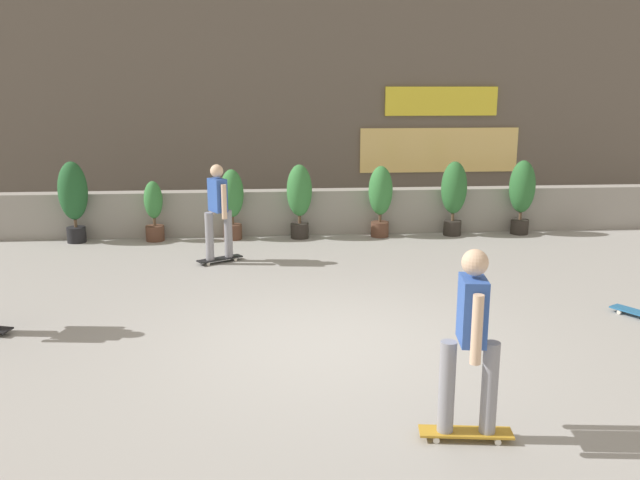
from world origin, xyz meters
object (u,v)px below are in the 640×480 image
potted_plant_2 (232,200)px  potted_plant_5 (454,193)px  potted_plant_4 (380,196)px  potted_plant_3 (299,196)px  potted_plant_1 (154,210)px  skater_far_left (471,337)px  potted_plant_6 (522,191)px  skater_mid_plaza (218,209)px  potted_plant_0 (73,195)px

potted_plant_2 → potted_plant_5: bearing=-0.0°
potted_plant_5 → potted_plant_4: bearing=180.0°
potted_plant_3 → potted_plant_4: potted_plant_3 is taller
potted_plant_1 → skater_far_left: (3.85, -7.87, 0.32)m
potted_plant_4 → skater_far_left: bearing=-94.5°
skater_far_left → potted_plant_1: bearing=116.1°
potted_plant_4 → skater_far_left: skater_far_left is taller
potted_plant_5 → potted_plant_6: potted_plant_6 is taller
potted_plant_3 → potted_plant_4: 1.62m
skater_mid_plaza → potted_plant_6: bearing=16.4°
skater_mid_plaza → skater_far_left: (2.49, -6.11, 0.00)m
skater_far_left → skater_mid_plaza: bearing=112.2°
potted_plant_3 → potted_plant_1: bearing=180.0°
potted_plant_4 → potted_plant_5: 1.50m
potted_plant_0 → potted_plant_4: (5.97, 0.00, -0.10)m
potted_plant_2 → skater_far_left: 8.21m
potted_plant_6 → skater_mid_plaza: size_ratio=0.89×
potted_plant_3 → potted_plant_4: (1.62, 0.00, -0.03)m
potted_plant_0 → potted_plant_1: size_ratio=1.33×
skater_mid_plaza → skater_far_left: same height
potted_plant_4 → potted_plant_2: bearing=180.0°
potted_plant_6 → skater_mid_plaza: bearing=-163.6°
potted_plant_6 → skater_mid_plaza: (-6.01, -1.76, 0.06)m
potted_plant_0 → potted_plant_5: 7.47m
potted_plant_4 → skater_mid_plaza: size_ratio=0.84×
potted_plant_4 → potted_plant_6: size_ratio=0.95×
potted_plant_0 → potted_plant_1: potted_plant_0 is taller
potted_plant_3 → skater_far_left: skater_far_left is taller
potted_plant_2 → skater_far_left: bearing=-73.5°
skater_mid_plaza → potted_plant_4: bearing=29.6°
potted_plant_6 → potted_plant_4: bearing=180.0°
potted_plant_5 → potted_plant_2: bearing=180.0°
potted_plant_3 → potted_plant_0: bearing=180.0°
potted_plant_1 → potted_plant_6: bearing=-0.0°
potted_plant_5 → potted_plant_0: bearing=180.0°
potted_plant_2 → potted_plant_5: size_ratio=0.93×
potted_plant_6 → skater_mid_plaza: 6.26m
potted_plant_6 → skater_far_left: (-3.52, -7.87, 0.06)m
potted_plant_2 → potted_plant_6: potted_plant_6 is taller
potted_plant_1 → skater_mid_plaza: size_ratio=0.70×
potted_plant_0 → skater_mid_plaza: 3.37m
potted_plant_1 → skater_mid_plaza: 2.25m
skater_far_left → potted_plant_0: bearing=124.3°
potted_plant_3 → potted_plant_5: size_ratio=0.98×
skater_far_left → potted_plant_6: bearing=65.9°
potted_plant_0 → potted_plant_3: bearing=-0.0°
potted_plant_2 → potted_plant_3: 1.33m
potted_plant_6 → skater_far_left: 8.62m
potted_plant_2 → skater_mid_plaza: 1.78m
potted_plant_1 → potted_plant_5: 5.97m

